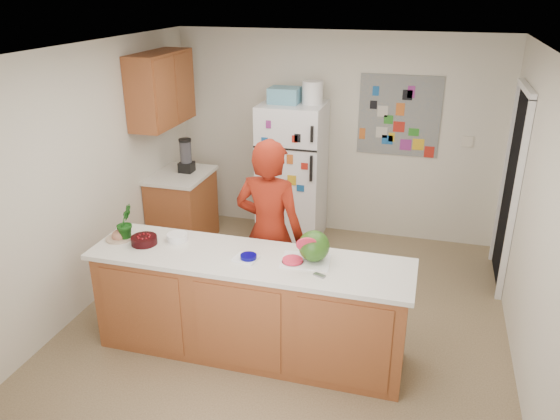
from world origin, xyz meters
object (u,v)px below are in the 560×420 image
(refrigerator, at_px, (292,173))
(cherry_bowl, at_px, (144,240))
(person, at_px, (269,233))
(watermelon, at_px, (314,246))

(refrigerator, bearing_deg, cherry_bowl, -106.11)
(person, xyz_separation_m, watermelon, (0.52, -0.48, 0.17))
(watermelon, xyz_separation_m, cherry_bowl, (-1.47, -0.08, -0.10))
(refrigerator, height_order, watermelon, refrigerator)
(watermelon, height_order, cherry_bowl, watermelon)
(person, distance_m, cherry_bowl, 1.11)
(person, height_order, cherry_bowl, person)
(person, bearing_deg, refrigerator, -76.68)
(refrigerator, bearing_deg, person, -81.89)
(refrigerator, bearing_deg, watermelon, -71.42)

